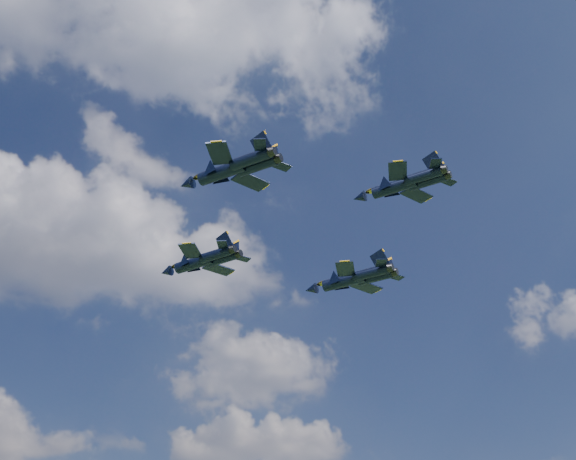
# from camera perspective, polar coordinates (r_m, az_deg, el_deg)

# --- Properties ---
(jet_lead) EXTENTS (14.17, 13.46, 3.76)m
(jet_lead) POSITION_cam_1_polar(r_m,az_deg,el_deg) (113.20, -7.60, -2.65)
(jet_lead) COLOR black
(jet_left) EXTENTS (14.10, 12.87, 3.68)m
(jet_left) POSITION_cam_1_polar(r_m,az_deg,el_deg) (91.28, -5.46, 4.52)
(jet_left) COLOR black
(jet_right) EXTENTS (15.32, 14.26, 4.03)m
(jet_right) POSITION_cam_1_polar(r_m,az_deg,el_deg) (116.69, 4.21, -4.08)
(jet_right) COLOR black
(jet_slot) EXTENTS (12.86, 11.94, 3.38)m
(jet_slot) POSITION_cam_1_polar(r_m,az_deg,el_deg) (95.77, 8.16, 3.34)
(jet_slot) COLOR black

